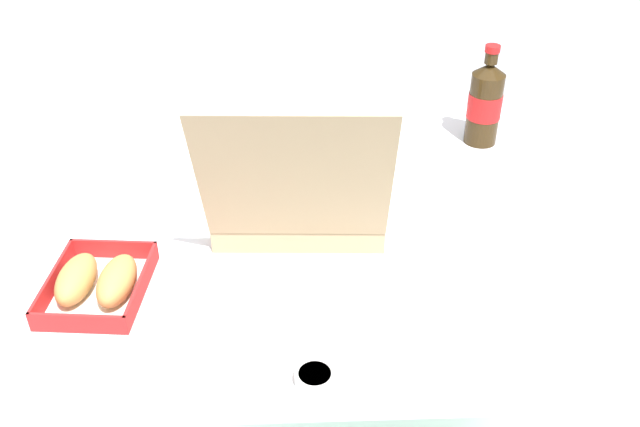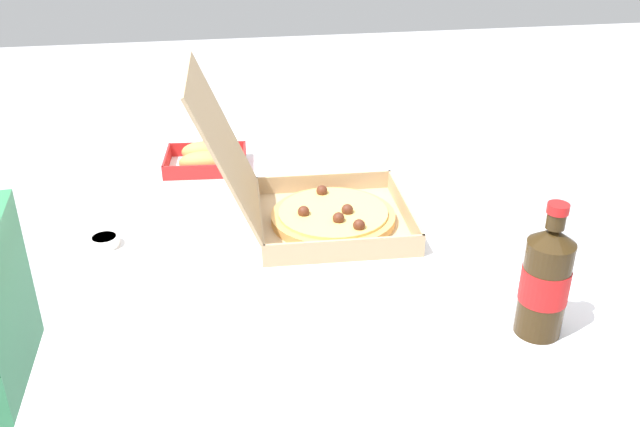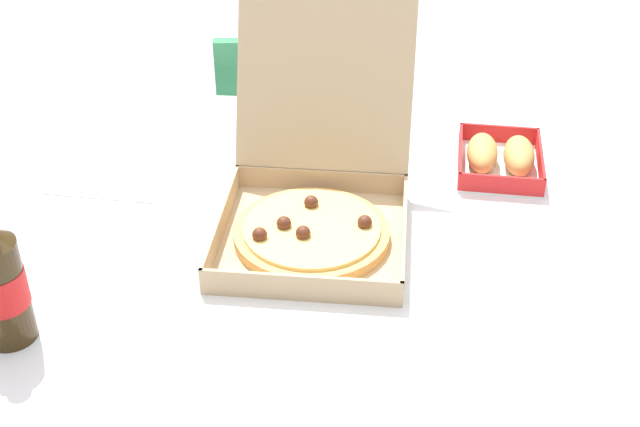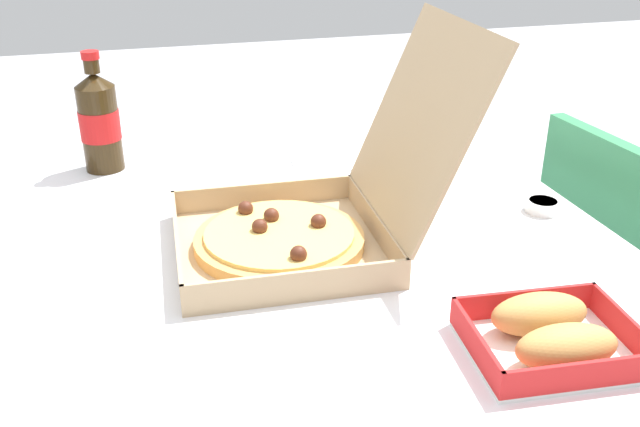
{
  "view_description": "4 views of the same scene",
  "coord_description": "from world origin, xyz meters",
  "px_view_note": "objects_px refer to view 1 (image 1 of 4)",
  "views": [
    {
      "loc": [
        0.03,
        1.08,
        1.48
      ],
      "look_at": [
        -0.01,
        0.02,
        0.77
      ],
      "focal_mm": 38.79,
      "sensor_mm": 36.0,
      "label": 1
    },
    {
      "loc": [
        -1.18,
        0.19,
        1.41
      ],
      "look_at": [
        -0.02,
        -0.01,
        0.8
      ],
      "focal_mm": 38.29,
      "sensor_mm": 36.0,
      "label": 2
    },
    {
      "loc": [
        0.1,
        -1.17,
        1.57
      ],
      "look_at": [
        0.03,
        -0.01,
        0.78
      ],
      "focal_mm": 48.28,
      "sensor_mm": 36.0,
      "label": 3
    },
    {
      "loc": [
        0.92,
        -0.23,
        1.25
      ],
      "look_at": [
        0.0,
        0.03,
        0.79
      ],
      "focal_mm": 39.27,
      "sensor_mm": 36.0,
      "label": 4
    }
  ],
  "objects_px": {
    "pizza_box_open": "(300,196)",
    "cola_bottle": "(485,103)",
    "napkin_pile": "(29,177)",
    "dipping_sauce_cup": "(315,377)",
    "paper_menu": "(518,257)",
    "bread_side_box": "(97,282)"
  },
  "relations": [
    {
      "from": "pizza_box_open",
      "to": "cola_bottle",
      "type": "distance_m",
      "value": 0.5
    },
    {
      "from": "pizza_box_open",
      "to": "cola_bottle",
      "type": "relative_size",
      "value": 1.94
    },
    {
      "from": "pizza_box_open",
      "to": "napkin_pile",
      "type": "distance_m",
      "value": 0.57
    },
    {
      "from": "napkin_pile",
      "to": "dipping_sauce_cup",
      "type": "distance_m",
      "value": 0.8
    },
    {
      "from": "paper_menu",
      "to": "dipping_sauce_cup",
      "type": "xyz_separation_m",
      "value": [
        0.36,
        0.27,
        0.01
      ]
    },
    {
      "from": "cola_bottle",
      "to": "paper_menu",
      "type": "bearing_deg",
      "value": 86.0
    },
    {
      "from": "dipping_sauce_cup",
      "to": "bread_side_box",
      "type": "bearing_deg",
      "value": -30.37
    },
    {
      "from": "bread_side_box",
      "to": "napkin_pile",
      "type": "xyz_separation_m",
      "value": [
        0.22,
        -0.36,
        -0.02
      ]
    },
    {
      "from": "pizza_box_open",
      "to": "paper_menu",
      "type": "xyz_separation_m",
      "value": [
        -0.38,
        0.14,
        -0.05
      ]
    },
    {
      "from": "bread_side_box",
      "to": "paper_menu",
      "type": "distance_m",
      "value": 0.71
    },
    {
      "from": "dipping_sauce_cup",
      "to": "pizza_box_open",
      "type": "bearing_deg",
      "value": -87.92
    },
    {
      "from": "pizza_box_open",
      "to": "paper_menu",
      "type": "relative_size",
      "value": 2.07
    },
    {
      "from": "napkin_pile",
      "to": "dipping_sauce_cup",
      "type": "height_order",
      "value": "same"
    },
    {
      "from": "bread_side_box",
      "to": "dipping_sauce_cup",
      "type": "height_order",
      "value": "bread_side_box"
    },
    {
      "from": "bread_side_box",
      "to": "cola_bottle",
      "type": "height_order",
      "value": "cola_bottle"
    },
    {
      "from": "dipping_sauce_cup",
      "to": "napkin_pile",
      "type": "bearing_deg",
      "value": -44.91
    },
    {
      "from": "bread_side_box",
      "to": "paper_menu",
      "type": "relative_size",
      "value": 0.96
    },
    {
      "from": "pizza_box_open",
      "to": "napkin_pile",
      "type": "bearing_deg",
      "value": -15.58
    },
    {
      "from": "bread_side_box",
      "to": "napkin_pile",
      "type": "distance_m",
      "value": 0.43
    },
    {
      "from": "dipping_sauce_cup",
      "to": "paper_menu",
      "type": "bearing_deg",
      "value": -143.14
    },
    {
      "from": "napkin_pile",
      "to": "dipping_sauce_cup",
      "type": "bearing_deg",
      "value": 135.09
    },
    {
      "from": "paper_menu",
      "to": "dipping_sauce_cup",
      "type": "relative_size",
      "value": 3.75
    }
  ]
}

